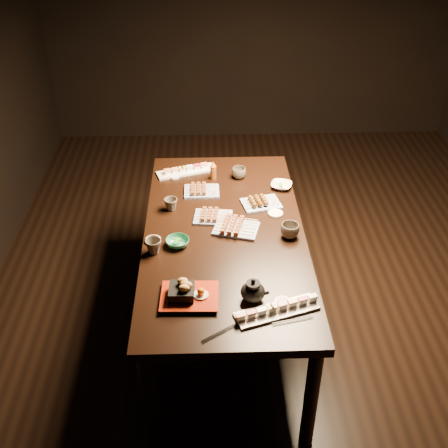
{
  "coord_description": "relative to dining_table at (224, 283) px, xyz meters",
  "views": [
    {
      "loc": [
        -0.48,
        -2.93,
        2.57
      ],
      "look_at": [
        -0.39,
        -0.3,
        0.77
      ],
      "focal_mm": 45.0,
      "sensor_mm": 36.0,
      "label": 1
    }
  ],
  "objects": [
    {
      "name": "teapot",
      "position": [
        0.12,
        -0.56,
        0.43
      ],
      "size": [
        0.18,
        0.18,
        0.12
      ],
      "primitive_type": null,
      "rotation": [
        0.0,
        0.0,
        -0.37
      ],
      "color": "black",
      "rests_on": "dining_table"
    },
    {
      "name": "tempura_tray",
      "position": [
        -0.19,
        -0.55,
        0.43
      ],
      "size": [
        0.28,
        0.23,
        0.1
      ],
      "primitive_type": null,
      "rotation": [
        0.0,
        0.0,
        -0.03
      ],
      "color": "black",
      "rests_on": "dining_table"
    },
    {
      "name": "tsukune_plate",
      "position": [
        0.23,
        0.28,
        0.4
      ],
      "size": [
        0.26,
        0.21,
        0.06
      ],
      "primitive_type": null,
      "rotation": [
        0.0,
        0.0,
        0.23
      ],
      "color": "#828EB6",
      "rests_on": "dining_table"
    },
    {
      "name": "sauce_dish_nw",
      "position": [
        -0.31,
        0.63,
        0.38
      ],
      "size": [
        0.1,
        0.1,
        0.01
      ],
      "primitive_type": "cylinder",
      "rotation": [
        0.0,
        0.0,
        -0.41
      ],
      "color": "white",
      "rests_on": "dining_table"
    },
    {
      "name": "sauce_dish_east",
      "position": [
        0.31,
        0.17,
        0.38
      ],
      "size": [
        0.1,
        0.1,
        0.02
      ],
      "primitive_type": "cylinder",
      "rotation": [
        0.0,
        0.0,
        0.2
      ],
      "color": "white",
      "rests_on": "dining_table"
    },
    {
      "name": "teacup_mid_right",
      "position": [
        0.36,
        -0.06,
        0.42
      ],
      "size": [
        0.12,
        0.12,
        0.08
      ],
      "primitive_type": "imported",
      "rotation": [
        0.0,
        0.0,
        -0.22
      ],
      "color": "#4A4239",
      "rests_on": "dining_table"
    },
    {
      "name": "teacup_far_right",
      "position": [
        0.12,
        0.61,
        0.41
      ],
      "size": [
        0.1,
        0.1,
        0.07
      ],
      "primitive_type": "imported",
      "rotation": [
        0.0,
        0.0,
        -0.05
      ],
      "color": "#4A4239",
      "rests_on": "dining_table"
    },
    {
      "name": "chopsticks_near",
      "position": [
        -0.04,
        -0.78,
        0.38
      ],
      "size": [
        0.18,
        0.13,
        0.01
      ],
      "primitive_type": null,
      "rotation": [
        0.0,
        0.0,
        0.59
      ],
      "color": "black",
      "rests_on": "dining_table"
    },
    {
      "name": "teacup_far_left",
      "position": [
        -0.31,
        0.24,
        0.41
      ],
      "size": [
        0.09,
        0.09,
        0.07
      ],
      "primitive_type": "imported",
      "rotation": [
        0.0,
        0.0,
        0.14
      ],
      "color": "#4A4239",
      "rests_on": "dining_table"
    },
    {
      "name": "yakitori_plate_left",
      "position": [
        -0.13,
        0.43,
        0.4
      ],
      "size": [
        0.22,
        0.16,
        0.06
      ],
      "primitive_type": null,
      "rotation": [
        0.0,
        0.0,
        0.0
      ],
      "color": "#828EB6",
      "rests_on": "dining_table"
    },
    {
      "name": "sushi_platter_near",
      "position": [
        0.22,
        -0.66,
        0.4
      ],
      "size": [
        0.42,
        0.23,
        0.05
      ],
      "primitive_type": null,
      "rotation": [
        0.0,
        0.0,
        0.32
      ],
      "color": "white",
      "rests_on": "dining_table"
    },
    {
      "name": "sauce_dish_se",
      "position": [
        0.26,
        -0.6,
        0.38
      ],
      "size": [
        0.1,
        0.1,
        0.01
      ],
      "primitive_type": "cylinder",
      "rotation": [
        0.0,
        0.0,
        -0.39
      ],
      "color": "white",
      "rests_on": "dining_table"
    },
    {
      "name": "chopsticks_se",
      "position": [
        0.29,
        -0.72,
        0.38
      ],
      "size": [
        0.19,
        0.06,
        0.01
      ],
      "primitive_type": null,
      "rotation": [
        0.0,
        0.0,
        0.23
      ],
      "color": "black",
      "rests_on": "dining_table"
    },
    {
      "name": "sushi_platter_far",
      "position": [
        -0.23,
        0.7,
        0.4
      ],
      "size": [
        0.4,
        0.22,
        0.05
      ],
      "primitive_type": null,
      "rotation": [
        0.0,
        0.0,
        3.45
      ],
      "color": "white",
      "rests_on": "dining_table"
    },
    {
      "name": "edamame_bowl_green",
      "position": [
        -0.26,
        -0.12,
        0.39
      ],
      "size": [
        0.16,
        0.16,
        0.04
      ],
      "primitive_type": "imported",
      "rotation": [
        0.0,
        0.0,
        0.31
      ],
      "color": "#29805E",
      "rests_on": "dining_table"
    },
    {
      "name": "condiment_bottle",
      "position": [
        -0.05,
        0.6,
        0.44
      ],
      "size": [
        0.05,
        0.05,
        0.12
      ],
      "primitive_type": "cylinder",
      "rotation": [
        0.0,
        0.0,
        0.39
      ],
      "color": "#72340F",
      "rests_on": "dining_table"
    },
    {
      "name": "edamame_bowl_cream",
      "position": [
        0.38,
        0.47,
        0.39
      ],
      "size": [
        0.16,
        0.16,
        0.03
      ],
      "primitive_type": "imported",
      "rotation": [
        0.0,
        0.0,
        -0.28
      ],
      "color": "beige",
      "rests_on": "dining_table"
    },
    {
      "name": "yakitori_plate_right",
      "position": [
        0.07,
        0.02,
        0.41
      ],
      "size": [
        0.28,
        0.24,
        0.06
      ],
      "primitive_type": null,
      "rotation": [
        0.0,
        0.0,
        -0.27
      ],
      "color": "#828EB6",
      "rests_on": "dining_table"
    },
    {
      "name": "teacup_near_left",
      "position": [
        -0.38,
        -0.18,
        0.42
      ],
      "size": [
        0.09,
        0.09,
        0.08
      ],
      "primitive_type": "imported",
      "rotation": [
        0.0,
        0.0,
        0.04
      ],
      "color": "#4A4239",
      "rests_on": "dining_table"
    },
    {
      "name": "ground",
      "position": [
        0.39,
        0.35,
        -0.38
      ],
      "size": [
        5.0,
        5.0,
        0.0
      ],
      "primitive_type": "plane",
      "color": "black",
      "rests_on": "ground"
    },
    {
      "name": "yakitori_plate_center",
      "position": [
        -0.06,
        0.14,
        0.4
      ],
      "size": [
        0.23,
        0.18,
        0.06
      ],
      "primitive_type": null,
      "rotation": [
        0.0,
        0.0,
        -0.11
      ],
      "color": "#828EB6",
      "rests_on": "dining_table"
    },
    {
      "name": "sauce_dish_west",
      "position": [
        -0.39,
        -0.07,
        0.38
      ],
      "size": [
        0.09,
        0.09,
        0.01
      ],
      "primitive_type": "cylinder",
      "rotation": [
        0.0,
        0.0,
        -0.09
      ],
      "color": "white",
      "rests_on": "dining_table"
    },
    {
      "name": "dining_table",
      "position": [
        0.0,
        0.0,
        0.0
      ],
      "size": [
        0.93,
        1.82,
        0.75
      ],
      "primitive_type": "cube",
      "rotation": [
        0.0,
        0.0,
        -0.02
      ],
      "color": "black",
      "rests_on": "ground"
    }
  ]
}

